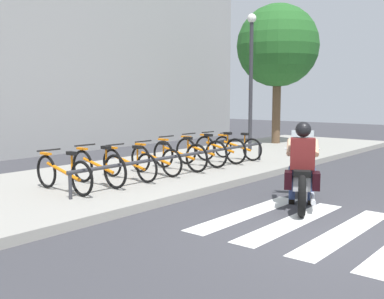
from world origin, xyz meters
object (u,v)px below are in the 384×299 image
object	(u,v)px
bicycle_1	(98,167)
bicycle_6	(220,149)
motorcycle	(302,179)
tree_near_rack	(278,46)
bicycle_4	(179,155)
rider	(302,158)
street_lamp	(251,70)
bicycle_0	(63,173)
bike_rack	(187,156)
bicycle_5	(201,152)
bicycle_7	(237,147)
bicycle_2	(129,164)
bicycle_3	(155,159)

from	to	relation	value
bicycle_1	bicycle_6	size ratio (longest dim) A/B	1.00
motorcycle	tree_near_rack	bearing A→B (deg)	32.28
bicycle_4	bicycle_6	world-z (taller)	bicycle_6
rider	street_lamp	xyz separation A→B (m)	(5.29, 4.41, 1.81)
bicycle_0	bike_rack	world-z (taller)	bicycle_0
bicycle_1	bicycle_6	distance (m)	3.94
bicycle_5	tree_near_rack	world-z (taller)	tree_near_rack
rider	tree_near_rack	world-z (taller)	tree_near_rack
bicycle_7	bike_rack	world-z (taller)	bicycle_7
bicycle_2	bicycle_6	bearing A→B (deg)	-0.03
rider	bicycle_4	bearing A→B (deg)	76.53
bicycle_3	bicycle_6	distance (m)	2.36
rider	bicycle_7	xyz separation A→B (m)	(3.20, 3.49, -0.35)
bicycle_3	street_lamp	xyz separation A→B (m)	(5.24, 0.92, 2.15)
motorcycle	bicycle_0	distance (m)	4.20
bicycle_6	bike_rack	xyz separation A→B (m)	(-1.97, -0.55, 0.07)
bicycle_0	bicycle_2	distance (m)	1.58
bicycle_4	street_lamp	distance (m)	5.02
bike_rack	rider	bearing A→B (deg)	-98.55
bicycle_2	bicycle_4	xyz separation A→B (m)	(1.58, -0.00, 0.02)
motorcycle	bicycle_7	distance (m)	4.66
bicycle_0	bicycle_4	distance (m)	3.15
bicycle_0	bicycle_2	xyz separation A→B (m)	(1.58, 0.00, -0.01)
bicycle_1	bicycle_3	xyz separation A→B (m)	(1.58, 0.00, -0.02)
bicycle_4	bicycle_5	xyz separation A→B (m)	(0.79, -0.00, 0.01)
bicycle_4	bicycle_2	bearing A→B (deg)	179.95
bicycle_3	bicycle_6	bearing A→B (deg)	-0.02
bicycle_3	tree_near_rack	bearing A→B (deg)	9.86
rider	bicycle_2	bearing A→B (deg)	101.98
bicycle_0	bicycle_5	size ratio (longest dim) A/B	1.06
bicycle_6	bicycle_3	bearing A→B (deg)	179.98
bicycle_0	bicycle_1	distance (m)	0.79
bicycle_1	bicycle_0	bearing A→B (deg)	179.93
bicycle_0	bicycle_7	world-z (taller)	bicycle_0
bicycle_2	street_lamp	xyz separation A→B (m)	(6.03, 0.92, 2.16)
motorcycle	bicycle_6	world-z (taller)	motorcycle
bicycle_7	bicycle_1	bearing A→B (deg)	-179.99
motorcycle	bicycle_2	bearing A→B (deg)	103.20
rider	bicycle_3	size ratio (longest dim) A/B	0.92
rider	bicycle_0	xyz separation A→B (m)	(-2.32, 3.49, -0.34)
bicycle_7	tree_near_rack	world-z (taller)	tree_near_rack
bicycle_6	bicycle_7	xyz separation A→B (m)	(0.79, 0.00, -0.03)
street_lamp	bicycle_1	bearing A→B (deg)	-172.31
rider	bicycle_0	bearing A→B (deg)	123.58
bicycle_2	street_lamp	size ratio (longest dim) A/B	0.38
bicycle_2	bicycle_5	distance (m)	2.36
bicycle_6	bike_rack	size ratio (longest dim) A/B	0.27
motorcycle	bike_rack	bearing A→B (deg)	82.72
bicycle_4	bicycle_7	size ratio (longest dim) A/B	1.08
bicycle_3	tree_near_rack	xyz separation A→B (m)	(7.59, 1.32, 3.11)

